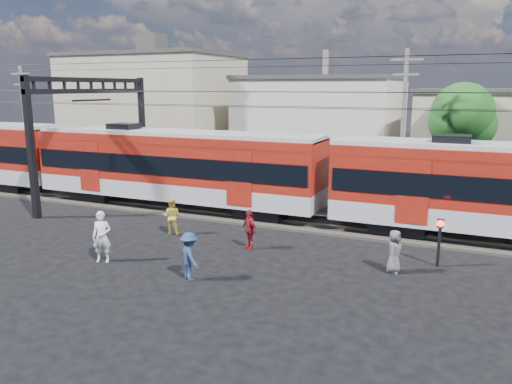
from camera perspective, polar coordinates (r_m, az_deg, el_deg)
ground at (r=18.42m, az=-10.08°, el=-8.71°), size 120.00×120.00×0.00m
track_bed at (r=25.12m, az=0.02°, el=-2.76°), size 70.00×3.40×0.12m
rail_near at (r=24.42m, az=-0.69°, el=-2.90°), size 70.00×0.12×0.12m
rail_far at (r=25.75m, az=0.68°, el=-2.12°), size 70.00×0.12×0.12m
commuter_train at (r=26.72m, az=-8.87°, el=3.11°), size 50.30×3.08×4.17m
catenary at (r=28.88m, az=-16.12°, el=8.90°), size 70.00×9.30×7.52m
building_west at (r=46.70m, az=-11.52°, el=9.53°), size 14.28×10.20×9.30m
building_midwest at (r=42.99m, az=7.77°, el=8.13°), size 12.24×12.24×7.30m
utility_pole_mid at (r=29.57m, az=16.46°, el=7.77°), size 1.80×0.24×8.50m
utility_pole_west at (r=42.53m, az=-24.96°, el=7.94°), size 1.80×0.24×8.00m
tree_near at (r=32.42m, az=22.82°, el=7.89°), size 3.82×3.64×6.72m
pedestrian_a at (r=19.48m, az=-17.21°, el=-4.91°), size 0.83×0.69×1.94m
pedestrian_b at (r=22.44m, az=-9.61°, el=-2.76°), size 0.92×0.79×1.62m
pedestrian_c at (r=17.08m, az=-7.61°, el=-7.30°), size 1.24×1.13×1.67m
pedestrian_d at (r=20.14m, az=-0.77°, el=-4.28°), size 1.00×0.87×1.62m
pedestrian_e at (r=18.26m, az=15.53°, el=-6.58°), size 0.60×0.82×1.55m
crossing_signal at (r=19.23m, az=20.26°, el=-4.50°), size 0.26×0.26×1.79m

